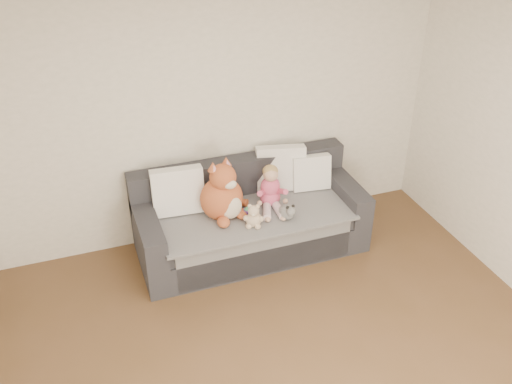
% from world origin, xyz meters
% --- Properties ---
extents(room_shell, '(5.00, 5.00, 5.00)m').
position_xyz_m(room_shell, '(0.00, 0.42, 1.30)').
color(room_shell, brown).
rests_on(room_shell, ground).
extents(sofa, '(2.20, 0.94, 0.85)m').
position_xyz_m(sofa, '(0.20, 2.06, 0.31)').
color(sofa, '#27272C').
rests_on(sofa, ground).
extents(cushion_left, '(0.50, 0.26, 0.46)m').
position_xyz_m(cushion_left, '(-0.46, 2.22, 0.70)').
color(cushion_left, white).
rests_on(cushion_left, sofa).
extents(cushion_right_back, '(0.53, 0.33, 0.47)m').
position_xyz_m(cushion_right_back, '(0.62, 2.30, 0.70)').
color(cushion_right_back, white).
rests_on(cushion_right_back, sofa).
extents(cushion_right_front, '(0.41, 0.22, 0.37)m').
position_xyz_m(cushion_right_front, '(0.91, 2.19, 0.65)').
color(cushion_right_front, white).
rests_on(cushion_right_front, sofa).
extents(toddler, '(0.30, 0.44, 0.43)m').
position_xyz_m(toddler, '(0.40, 2.01, 0.65)').
color(toddler, '#DD4E7C').
rests_on(toddler, sofa).
extents(plush_cat, '(0.50, 0.49, 0.62)m').
position_xyz_m(plush_cat, '(-0.08, 2.00, 0.70)').
color(plush_cat, '#A94C25').
rests_on(plush_cat, sofa).
extents(teddy_bear, '(0.18, 0.15, 0.24)m').
position_xyz_m(teddy_bear, '(0.13, 1.74, 0.57)').
color(teddy_bear, tan).
rests_on(teddy_bear, sofa).
extents(plush_cow, '(0.15, 0.22, 0.18)m').
position_xyz_m(plush_cow, '(0.47, 1.75, 0.55)').
color(plush_cow, white).
rests_on(plush_cow, sofa).
extents(sippy_cup, '(0.12, 0.08, 0.13)m').
position_xyz_m(sippy_cup, '(0.12, 1.88, 0.54)').
color(sippy_cup, '#543288').
rests_on(sippy_cup, sofa).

